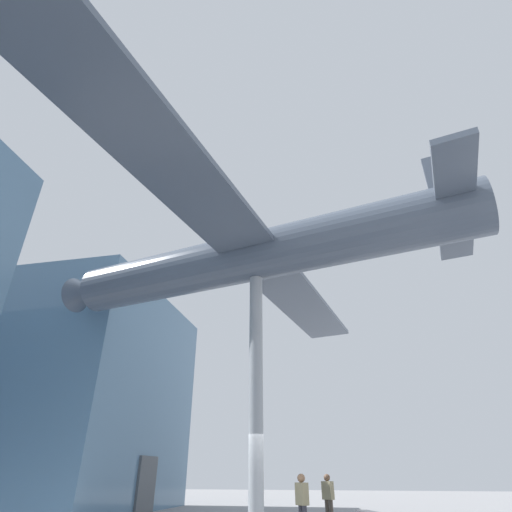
% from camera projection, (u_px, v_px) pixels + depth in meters
% --- Properties ---
extents(glass_pavilion_right, '(10.77, 15.71, 10.93)m').
position_uv_depth(glass_pavilion_right, '(22.00, 398.00, 21.66)').
color(glass_pavilion_right, slate).
rests_on(glass_pavilion_right, ground_plane).
extents(support_pylon_central, '(0.41, 0.41, 7.23)m').
position_uv_depth(support_pylon_central, '(256.00, 392.00, 11.44)').
color(support_pylon_central, '#999EA3').
rests_on(support_pylon_central, ground_plane).
extents(suspended_airplane, '(19.04, 15.69, 2.98)m').
position_uv_depth(suspended_airplane, '(251.00, 257.00, 13.66)').
color(suspended_airplane, '#4C5666').
rests_on(suspended_airplane, support_pylon_central).
extents(visitor_person, '(0.45, 0.43, 1.56)m').
position_uv_depth(visitor_person, '(302.00, 500.00, 11.67)').
color(visitor_person, '#383842').
rests_on(visitor_person, ground_plane).
extents(visitor_second, '(0.41, 0.45, 1.55)m').
position_uv_depth(visitor_second, '(328.00, 495.00, 14.29)').
color(visitor_second, '#4C4238').
rests_on(visitor_second, ground_plane).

